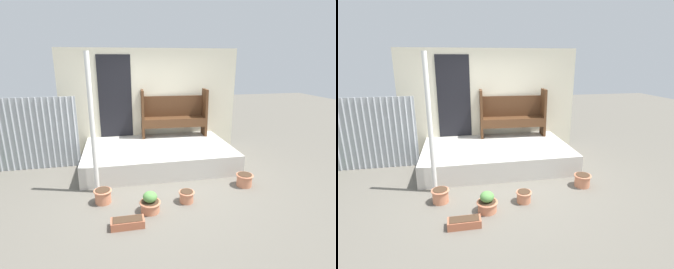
% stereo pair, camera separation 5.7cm
% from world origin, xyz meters
% --- Properties ---
extents(ground_plane, '(24.00, 24.00, 0.00)m').
position_xyz_m(ground_plane, '(0.00, 0.00, 0.00)').
color(ground_plane, '#666056').
extents(porch_slab, '(3.27, 1.97, 0.44)m').
position_xyz_m(porch_slab, '(0.02, 0.98, 0.22)').
color(porch_slab, beige).
rests_on(porch_slab, ground_plane).
extents(house_wall, '(4.47, 0.08, 2.60)m').
position_xyz_m(house_wall, '(-0.02, 2.00, 1.31)').
color(house_wall, beige).
rests_on(house_wall, ground_plane).
extents(fence_corrugated, '(3.18, 0.05, 1.58)m').
position_xyz_m(fence_corrugated, '(-3.31, 1.26, 0.79)').
color(fence_corrugated, '#9EA3A8').
rests_on(fence_corrugated, ground_plane).
extents(support_post, '(0.08, 0.08, 2.47)m').
position_xyz_m(support_post, '(-1.29, -0.10, 1.24)').
color(support_post, white).
rests_on(support_post, ground_plane).
extents(bench, '(1.66, 0.48, 1.18)m').
position_xyz_m(bench, '(0.55, 1.76, 1.03)').
color(bench, '#4C2D19').
rests_on(bench, porch_slab).
extents(flower_pot_left, '(0.31, 0.31, 0.24)m').
position_xyz_m(flower_pot_left, '(-1.17, -0.50, 0.13)').
color(flower_pot_left, tan).
rests_on(flower_pot_left, ground_plane).
extents(flower_pot_middle, '(0.34, 0.34, 0.35)m').
position_xyz_m(flower_pot_middle, '(-0.43, -0.93, 0.15)').
color(flower_pot_middle, tan).
rests_on(flower_pot_middle, ground_plane).
extents(flower_pot_right, '(0.27, 0.27, 0.20)m').
position_xyz_m(flower_pot_right, '(0.22, -0.76, 0.11)').
color(flower_pot_right, tan).
rests_on(flower_pot_right, ground_plane).
extents(flower_pot_far_right, '(0.33, 0.33, 0.24)m').
position_xyz_m(flower_pot_far_right, '(1.46, -0.40, 0.13)').
color(flower_pot_far_right, tan).
rests_on(flower_pot_far_right, ground_plane).
extents(planter_box_rect, '(0.48, 0.20, 0.13)m').
position_xyz_m(planter_box_rect, '(-0.80, -1.26, 0.06)').
color(planter_box_rect, '#B26042').
rests_on(planter_box_rect, ground_plane).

